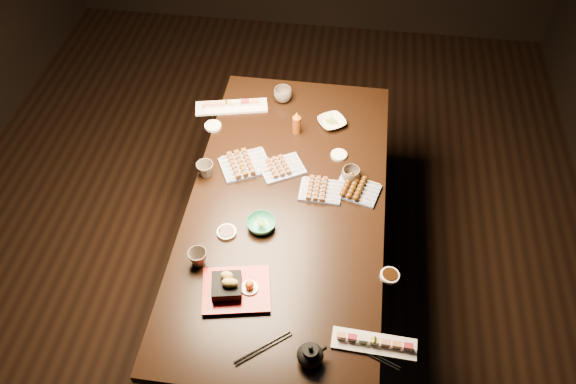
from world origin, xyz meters
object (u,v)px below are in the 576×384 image
object	(u,v)px
sushi_platter_far	(231,104)
yakitori_plate_center	(282,165)
teacup_far_right	(283,95)
condiment_bottle	(297,123)
teacup_far_left	(205,170)
edamame_bowl_cream	(332,122)
tempura_tray	(236,285)
edamame_bowl_green	(261,224)
teapot	(310,354)
dining_table	(287,250)
teacup_near_left	(198,258)
yakitori_plate_right	(321,189)
yakitori_plate_left	(245,162)
teacup_mid_right	(351,175)
sushi_platter_near	(374,342)

from	to	relation	value
sushi_platter_far	yakitori_plate_center	bearing A→B (deg)	116.02
teacup_far_right	condiment_bottle	size ratio (longest dim) A/B	0.74
sushi_platter_far	teacup_far_left	size ratio (longest dim) A/B	4.66
edamame_bowl_cream	tempura_tray	bearing A→B (deg)	-105.63
sushi_platter_far	tempura_tray	size ratio (longest dim) A/B	1.42
edamame_bowl_green	teapot	distance (m)	0.65
teapot	dining_table	bearing A→B (deg)	74.32
dining_table	teacup_near_left	size ratio (longest dim) A/B	22.12
sushi_platter_far	teapot	size ratio (longest dim) A/B	3.25
yakitori_plate_right	tempura_tray	distance (m)	0.65
sushi_platter_far	yakitori_plate_left	distance (m)	0.45
dining_table	sushi_platter_far	size ratio (longest dim) A/B	4.68
sushi_platter_far	yakitori_plate_right	size ratio (longest dim) A/B	1.98
tempura_tray	condiment_bottle	size ratio (longest dim) A/B	2.04
yakitori_plate_right	teacup_mid_right	bearing A→B (deg)	38.04
dining_table	teacup_near_left	bearing A→B (deg)	-142.66
teacup_far_right	yakitori_plate_left	bearing A→B (deg)	-101.89
edamame_bowl_green	teacup_far_right	distance (m)	0.88
sushi_platter_near	teacup_far_left	distance (m)	1.13
yakitori_plate_center	teapot	xyz separation A→B (m)	(0.24, -0.95, 0.02)
condiment_bottle	yakitori_plate_left	bearing A→B (deg)	-127.84
edamame_bowl_cream	tempura_tray	size ratio (longest dim) A/B	0.50
yakitori_plate_left	dining_table	bearing A→B (deg)	-68.79
yakitori_plate_center	teacup_far_right	size ratio (longest dim) A/B	2.07
dining_table	condiment_bottle	distance (m)	0.65
dining_table	teacup_far_right	bearing A→B (deg)	87.04
edamame_bowl_green	condiment_bottle	bearing A→B (deg)	83.14
teacup_mid_right	teacup_far_left	xyz separation A→B (m)	(-0.69, -0.07, 0.00)
dining_table	yakitori_plate_center	bearing A→B (deg)	91.53
dining_table	sushi_platter_near	world-z (taller)	sushi_platter_near
dining_table	teacup_mid_right	bearing A→B (deg)	20.97
sushi_platter_far	teapot	xyz separation A→B (m)	(0.58, -1.37, 0.03)
edamame_bowl_cream	sushi_platter_far	bearing A→B (deg)	173.57
yakitori_plate_left	edamame_bowl_green	distance (m)	0.38
edamame_bowl_green	teacup_far_left	xyz separation A→B (m)	(-0.32, 0.27, 0.02)
sushi_platter_near	condiment_bottle	bearing A→B (deg)	113.44
edamame_bowl_cream	teapot	xyz separation A→B (m)	(0.03, -1.30, 0.03)
teacup_far_right	edamame_bowl_green	bearing A→B (deg)	-88.06
teacup_far_left	edamame_bowl_cream	bearing A→B (deg)	37.94
sushi_platter_near	tempura_tray	bearing A→B (deg)	166.78
sushi_platter_near	yakitori_plate_left	world-z (taller)	yakitori_plate_left
teacup_mid_right	edamame_bowl_green	bearing A→B (deg)	-137.73
yakitori_plate_left	teacup_near_left	xyz separation A→B (m)	(-0.09, -0.58, 0.01)
yakitori_plate_center	teacup_far_right	xyz separation A→B (m)	(-0.07, 0.51, 0.01)
yakitori_plate_left	tempura_tray	xyz separation A→B (m)	(0.09, -0.70, 0.02)
yakitori_plate_center	teacup_far_left	bearing A→B (deg)	164.57
tempura_tray	teacup_far_left	world-z (taller)	tempura_tray
sushi_platter_far	edamame_bowl_green	world-z (taller)	sushi_platter_far
teacup_near_left	teacup_far_left	world-z (taller)	teacup_far_left
yakitori_plate_center	yakitori_plate_left	world-z (taller)	yakitori_plate_left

